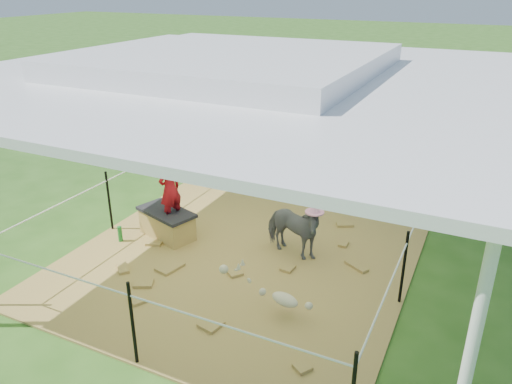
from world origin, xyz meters
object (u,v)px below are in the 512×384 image
at_px(woman, 170,183).
at_px(distant_person, 485,115).
at_px(foal, 285,297).
at_px(picnic_table_near, 450,118).
at_px(green_bottle, 120,234).
at_px(straw_bale, 167,225).
at_px(pony, 292,230).

distance_m(woman, distant_person, 8.43).
bearing_deg(distant_person, woman, 61.49).
relative_size(woman, foal, 1.12).
xyz_separation_m(woman, picnic_table_near, (3.15, 7.87, -0.53)).
distance_m(woman, green_bottle, 1.11).
distance_m(woman, foal, 2.61).
xyz_separation_m(straw_bale, picnic_table_near, (3.25, 7.87, 0.18)).
bearing_deg(woman, picnic_table_near, 175.99).
distance_m(pony, foal, 1.43).
xyz_separation_m(pony, foal, (0.46, -1.35, -0.15)).
xyz_separation_m(green_bottle, distant_person, (4.61, 7.89, 0.51)).
relative_size(green_bottle, distant_person, 0.18).
bearing_deg(pony, woman, 111.50).
relative_size(woman, pony, 1.07).
distance_m(straw_bale, pony, 1.97).
distance_m(woman, pony, 1.93).
bearing_deg(straw_bale, green_bottle, -140.71).
bearing_deg(green_bottle, straw_bale, 39.29).
bearing_deg(woman, straw_bale, -72.20).
bearing_deg(green_bottle, distant_person, 59.71).
bearing_deg(foal, straw_bale, 169.98).
height_order(foal, picnic_table_near, picnic_table_near).
relative_size(straw_bale, foal, 0.93).
relative_size(picnic_table_near, distant_person, 1.45).
bearing_deg(distant_person, green_bottle, 59.22).
xyz_separation_m(pony, picnic_table_near, (1.31, 7.58, -0.04)).
height_order(straw_bale, distant_person, distant_person).
xyz_separation_m(straw_bale, green_bottle, (-0.55, -0.45, -0.07)).
relative_size(straw_bale, distant_person, 0.65).
relative_size(green_bottle, pony, 0.25).
relative_size(foal, distant_person, 0.70).
xyz_separation_m(woman, foal, (2.30, -1.06, -0.64)).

